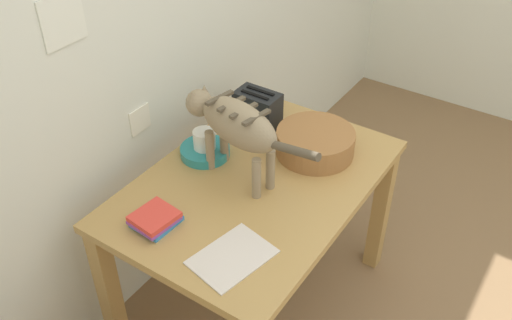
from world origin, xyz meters
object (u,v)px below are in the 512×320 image
coffee_mug (205,139)px  toaster (258,110)px  book_stack (155,219)px  cat (235,124)px  magazine (232,257)px  wicker_basket (315,142)px  dining_table (256,198)px  saucer_bowl (205,151)px

coffee_mug → toaster: toaster is taller
toaster → book_stack: bearing=-176.0°
cat → magazine: bearing=-135.8°
cat → wicker_basket: (0.31, -0.19, -0.19)m
dining_table → magazine: size_ratio=4.32×
magazine → wicker_basket: wicker_basket is taller
dining_table → toaster: bearing=32.7°
cat → toaster: 0.41m
dining_table → saucer_bowl: bearing=85.8°
wicker_basket → coffee_mug: bearing=125.4°
saucer_bowl → toaster: 0.33m
saucer_bowl → wicker_basket: (0.27, -0.38, 0.04)m
saucer_bowl → book_stack: 0.45m
book_stack → toaster: 0.76m
dining_table → magazine: (-0.40, -0.17, 0.10)m
saucer_bowl → magazine: (-0.42, -0.44, -0.02)m
book_stack → wicker_basket: (0.71, -0.27, 0.03)m
dining_table → book_stack: size_ratio=7.01×
cat → coffee_mug: (0.04, 0.19, -0.17)m
cat → coffee_mug: size_ratio=4.91×
dining_table → book_stack: bearing=158.9°
cat → saucer_bowl: 0.30m
cat → saucer_bowl: cat is taller
saucer_bowl → wicker_basket: size_ratio=0.63×
cat → magazine: cat is taller
saucer_bowl → toaster: (0.31, -0.06, 0.07)m
cat → toaster: bearing=30.5°
cat → magazine: (-0.38, -0.25, -0.24)m
coffee_mug → book_stack: coffee_mug is taller
wicker_basket → magazine: bearing=-175.0°
coffee_mug → book_stack: 0.46m
book_stack → wicker_basket: 0.76m
coffee_mug → magazine: 0.62m
magazine → wicker_basket: 0.70m
cat → book_stack: cat is taller
saucer_bowl → magazine: bearing=-133.5°
book_stack → toaster: toaster is taller
dining_table → wicker_basket: wicker_basket is taller
dining_table → wicker_basket: 0.35m
dining_table → saucer_bowl: saucer_bowl is taller
cat → coffee_mug: bearing=88.4°
coffee_mug → wicker_basket: size_ratio=0.40×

